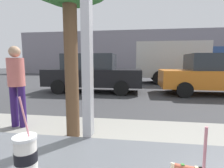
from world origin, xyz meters
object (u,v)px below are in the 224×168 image
at_px(pedestrian, 17,81).
at_px(box_truck, 182,61).
at_px(parked_car_orange, 213,74).
at_px(soda_cup_left, 26,156).
at_px(parked_car_black, 93,73).

bearing_deg(pedestrian, box_truck, 59.81).
bearing_deg(box_truck, parked_car_orange, -84.86).
xyz_separation_m(soda_cup_left, pedestrian, (-1.96, 2.58, -0.02)).
bearing_deg(parked_car_orange, box_truck, 95.14).
distance_m(soda_cup_left, box_truck, 12.21).
height_order(soda_cup_left, parked_car_orange, parked_car_orange).
relative_size(soda_cup_left, parked_car_orange, 0.07).
bearing_deg(soda_cup_left, box_truck, 74.02).
bearing_deg(parked_car_orange, pedestrian, -138.51).
bearing_deg(parked_car_orange, parked_car_black, -180.00).
relative_size(soda_cup_left, pedestrian, 0.20).
bearing_deg(parked_car_orange, soda_cup_left, -116.10).
height_order(soda_cup_left, box_truck, box_truck).
height_order(parked_car_black, parked_car_orange, parked_car_black).
bearing_deg(soda_cup_left, parked_car_orange, 63.90).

